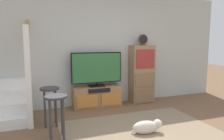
{
  "coord_description": "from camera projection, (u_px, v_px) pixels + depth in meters",
  "views": [
    {
      "loc": [
        -1.59,
        -2.34,
        1.5
      ],
      "look_at": [
        -0.14,
        1.63,
        0.94
      ],
      "focal_mm": 32.86,
      "sensor_mm": 36.0,
      "label": 1
    }
  ],
  "objects": [
    {
      "name": "desk_clock",
      "position": [
        143.0,
        40.0,
        5.05
      ],
      "size": [
        0.25,
        0.08,
        0.27
      ],
      "color": "#4C3823",
      "rests_on": "side_cabinet"
    },
    {
      "name": "bar_stool_far",
      "position": [
        50.0,
        97.0,
        3.68
      ],
      "size": [
        0.34,
        0.34,
        0.7
      ],
      "color": "#333338",
      "rests_on": "ground_plane"
    },
    {
      "name": "staircase",
      "position": [
        5.0,
        99.0,
        4.16
      ],
      "size": [
        1.0,
        1.36,
        2.2
      ],
      "color": "white",
      "rests_on": "ground_plane"
    },
    {
      "name": "side_cabinet",
      "position": [
        142.0,
        74.0,
        5.17
      ],
      "size": [
        0.58,
        0.38,
        1.44
      ],
      "color": "#93704C",
      "rests_on": "ground_plane"
    },
    {
      "name": "area_rug",
      "position": [
        140.0,
        131.0,
        3.48
      ],
      "size": [
        2.6,
        1.8,
        0.01
      ],
      "primitive_type": "cube",
      "color": "#847056",
      "rests_on": "ground_plane"
    },
    {
      "name": "back_wall",
      "position": [
        106.0,
        49.0,
        5.03
      ],
      "size": [
        6.4,
        0.12,
        2.7
      ],
      "primitive_type": "cube",
      "color": "#B2B7B2",
      "rests_on": "ground_plane"
    },
    {
      "name": "television",
      "position": [
        97.0,
        68.0,
        4.76
      ],
      "size": [
        1.19,
        0.22,
        0.8
      ],
      "color": "black",
      "rests_on": "media_console"
    },
    {
      "name": "media_console",
      "position": [
        97.0,
        97.0,
        4.83
      ],
      "size": [
        1.13,
        0.38,
        0.48
      ],
      "color": "#997047",
      "rests_on": "ground_plane"
    },
    {
      "name": "dog",
      "position": [
        147.0,
        127.0,
        3.39
      ],
      "size": [
        0.54,
        0.27,
        0.23
      ],
      "color": "beige",
      "rests_on": "ground_plane"
    },
    {
      "name": "bar_stool_near",
      "position": [
        56.0,
        107.0,
        3.14
      ],
      "size": [
        0.34,
        0.34,
        0.7
      ],
      "color": "#333338",
      "rests_on": "ground_plane"
    }
  ]
}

